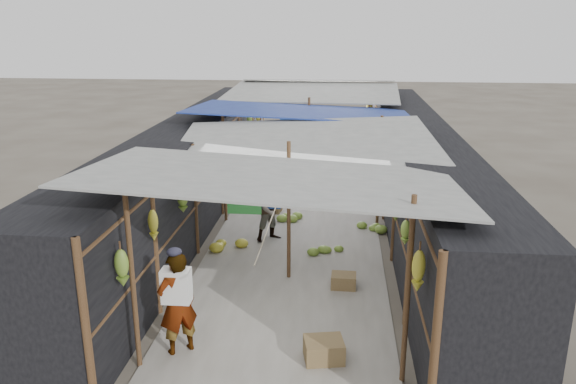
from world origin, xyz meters
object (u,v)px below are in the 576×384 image
(vendor_elderly, at_px, (177,304))
(shopper_blue, at_px, (272,208))
(crate_near, at_px, (324,350))
(vendor_seated, at_px, (368,173))
(black_basin, at_px, (358,171))

(vendor_elderly, height_order, shopper_blue, vendor_elderly)
(crate_near, height_order, vendor_seated, vendor_seated)
(vendor_seated, bearing_deg, vendor_elderly, -46.03)
(vendor_elderly, bearing_deg, black_basin, -143.22)
(black_basin, distance_m, shopper_blue, 6.24)
(black_basin, bearing_deg, vendor_elderly, -105.17)
(shopper_blue, relative_size, vendor_seated, 1.47)
(vendor_elderly, bearing_deg, shopper_blue, -138.15)
(crate_near, bearing_deg, vendor_elderly, 168.34)
(shopper_blue, bearing_deg, crate_near, -108.22)
(crate_near, relative_size, shopper_blue, 0.37)
(vendor_elderly, xyz_separation_m, vendor_seated, (3.03, 8.54, -0.28))
(crate_near, height_order, shopper_blue, shopper_blue)
(black_basin, distance_m, vendor_elderly, 10.73)
(vendor_elderly, distance_m, shopper_blue, 4.54)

